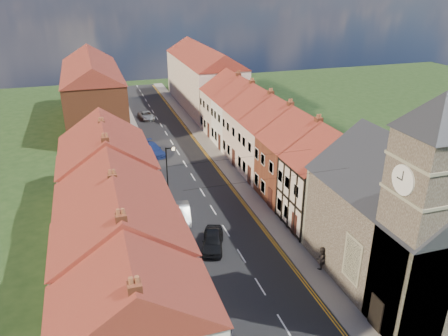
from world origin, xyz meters
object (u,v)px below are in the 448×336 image
(car_mid, at_px, (182,213))
(pedestrian_right, at_px, (321,258))
(lamppost, at_px, (168,173))
(car_near, at_px, (213,240))
(pedestrian_left, at_px, (228,335))
(car_far, at_px, (152,149))
(church, at_px, (407,213))
(car_distant, at_px, (146,115))

(car_mid, relative_size, pedestrian_right, 2.15)
(lamppost, xyz_separation_m, car_near, (1.97, -8.17, -2.83))
(lamppost, xyz_separation_m, pedestrian_left, (-0.17, -18.76, -2.47))
(car_far, bearing_deg, church, -80.80)
(car_far, relative_size, pedestrian_left, 2.56)
(pedestrian_left, distance_m, pedestrian_right, 10.48)
(car_near, distance_m, car_far, 22.48)
(car_near, bearing_deg, car_mid, 123.40)
(car_distant, bearing_deg, car_mid, -99.55)
(church, distance_m, pedestrian_right, 7.18)
(car_mid, bearing_deg, car_distant, 95.07)
(lamppost, xyz_separation_m, car_far, (0.61, 14.28, -2.83))
(car_far, relative_size, pedestrian_right, 2.62)
(lamppost, distance_m, pedestrian_right, 16.38)
(car_distant, relative_size, pedestrian_left, 2.23)
(church, relative_size, car_mid, 3.82)
(car_near, xyz_separation_m, car_far, (-1.36, 22.44, -0.00))
(car_far, relative_size, car_distant, 1.15)
(church, xyz_separation_m, car_far, (-12.56, 30.95, -5.17))
(lamppost, height_order, car_mid, lamppost)
(car_mid, relative_size, car_far, 0.82)
(car_far, xyz_separation_m, pedestrian_left, (-0.78, -33.03, 0.36))
(car_far, bearing_deg, car_near, -99.42)
(pedestrian_left, bearing_deg, pedestrian_right, 16.40)
(car_mid, distance_m, car_distant, 32.85)
(pedestrian_left, bearing_deg, church, -4.73)
(church, xyz_separation_m, pedestrian_left, (-13.34, -2.08, -4.81))
(car_distant, relative_size, pedestrian_right, 2.28)
(car_near, bearing_deg, pedestrian_right, -18.48)
(pedestrian_left, bearing_deg, car_mid, 73.60)
(car_far, distance_m, pedestrian_right, 29.00)
(car_far, distance_m, car_distant, 15.80)
(car_distant, xyz_separation_m, pedestrian_left, (-2.37, -48.76, 0.48))
(car_near, distance_m, pedestrian_left, 10.81)
(car_mid, distance_m, car_far, 17.09)
(car_near, bearing_deg, church, -18.09)
(car_mid, xyz_separation_m, pedestrian_left, (-0.78, -15.95, 0.41))
(car_near, height_order, car_far, car_near)
(car_near, distance_m, car_mid, 5.53)
(church, height_order, pedestrian_right, church)
(church, relative_size, pedestrian_right, 8.22)
(car_mid, height_order, car_far, car_far)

